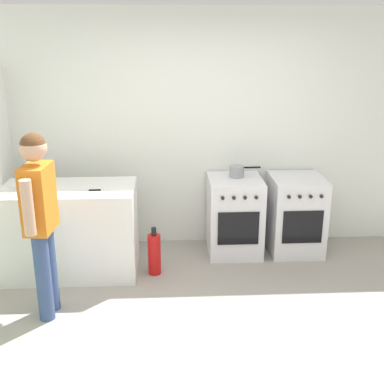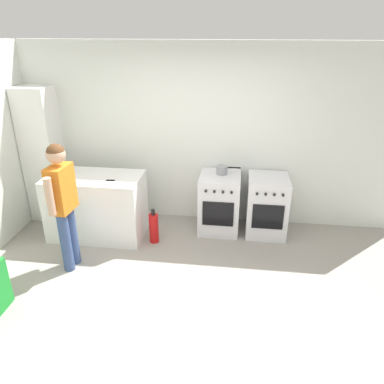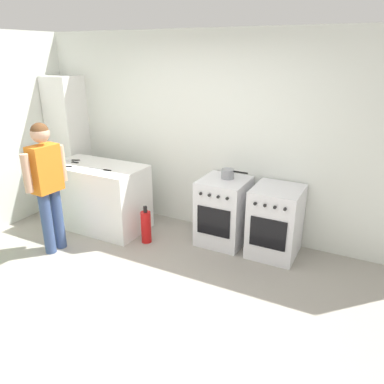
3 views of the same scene
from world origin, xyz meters
The scene contains 13 objects.
ground_plane centered at (0.00, 0.00, 0.00)m, with size 8.00×8.00×0.00m, color gray.
back_wall centered at (0.00, 1.95, 1.30)m, with size 6.00×0.10×2.60m, color silver.
counter_unit centered at (-1.35, 1.20, 0.45)m, with size 1.30×0.70×0.90m, color white.
oven_left centered at (0.35, 1.58, 0.43)m, with size 0.57×0.62×0.85m.
oven_right centered at (1.03, 1.58, 0.43)m, with size 0.56×0.62×0.85m.
pot centered at (0.37, 1.64, 0.91)m, with size 0.34×0.16×0.12m.
knife_chef centered at (-1.72, 0.95, 0.90)m, with size 0.30×0.12×0.01m.
knife_paring centered at (-1.79, 1.23, 0.91)m, with size 0.20×0.11×0.01m.
knife_utility centered at (-1.75, 1.16, 0.90)m, with size 0.25×0.04×0.01m.
knife_bread centered at (-1.17, 1.07, 0.90)m, with size 0.35×0.06×0.01m.
person centered at (-1.42, 0.41, 0.95)m, with size 0.23×0.57×1.59m.
fire_extinguisher centered at (-0.52, 1.10, 0.22)m, with size 0.13×0.13×0.50m.
larder_cabinet centered at (-2.30, 1.68, 1.00)m, with size 0.48×0.44×2.00m, color white.
Camera 2 is at (0.58, -3.29, 2.79)m, focal length 35.00 mm.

